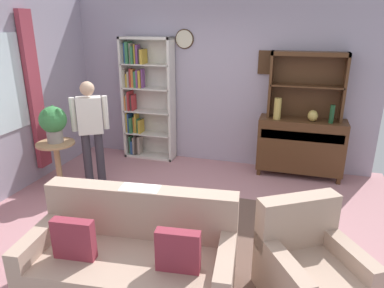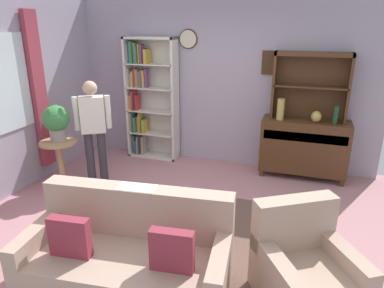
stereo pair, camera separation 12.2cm
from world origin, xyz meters
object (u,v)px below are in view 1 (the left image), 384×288
at_px(sideboard_hutch, 308,76).
at_px(person_reading, 91,127).
at_px(book_stack, 179,199).
at_px(plant_stand, 58,162).
at_px(vase_round, 313,116).
at_px(coffee_table, 174,209).
at_px(bottle_wine, 332,114).
at_px(couch_floral, 133,261).
at_px(bookshelf, 144,99).
at_px(vase_tall, 277,109).
at_px(sideboard, 300,145).
at_px(armchair_floral, 309,271).
at_px(potted_plant_large, 53,121).

distance_m(sideboard_hutch, person_reading, 3.28).
distance_m(sideboard_hutch, book_stack, 2.82).
distance_m(sideboard_hutch, plant_stand, 3.85).
height_order(vase_round, coffee_table, vase_round).
distance_m(bottle_wine, plant_stand, 4.01).
distance_m(person_reading, coffee_table, 1.93).
relative_size(person_reading, coffee_table, 1.95).
bearing_deg(couch_floral, vase_round, 63.34).
xyz_separation_m(bookshelf, bottle_wine, (3.06, -0.17, -0.00)).
distance_m(vase_tall, vase_round, 0.53).
bearing_deg(sideboard_hutch, couch_floral, -113.46).
distance_m(sideboard_hutch, couch_floral, 3.71).
relative_size(person_reading, book_stack, 7.97).
relative_size(sideboard, bottle_wine, 4.81).
bearing_deg(book_stack, armchair_floral, -23.67).
relative_size(sideboard, person_reading, 0.83).
bearing_deg(bottle_wine, couch_floral, -120.63).
xyz_separation_m(sideboard_hutch, bottle_wine, (0.39, -0.20, -0.50)).
height_order(sideboard_hutch, book_stack, sideboard_hutch).
bearing_deg(book_stack, potted_plant_large, 163.80).
distance_m(vase_tall, plant_stand, 3.32).
distance_m(couch_floral, armchair_floral, 1.54).
height_order(bookshelf, sideboard, bookshelf).
bearing_deg(vase_round, bottle_wine, -4.95).
relative_size(sideboard, couch_floral, 0.69).
bearing_deg(potted_plant_large, plant_stand, -78.24).
bearing_deg(potted_plant_large, armchair_floral, -19.37).
height_order(sideboard_hutch, potted_plant_large, sideboard_hutch).
relative_size(vase_round, bottle_wine, 0.63).
relative_size(vase_tall, coffee_table, 0.40).
relative_size(potted_plant_large, person_reading, 0.32).
bearing_deg(bottle_wine, person_reading, -160.63).
relative_size(armchair_floral, potted_plant_large, 2.09).
distance_m(potted_plant_large, book_stack, 2.16).
bearing_deg(book_stack, couch_floral, -96.46).
bearing_deg(couch_floral, sideboard_hutch, 66.54).
bearing_deg(sideboard, person_reading, -156.76).
distance_m(vase_tall, coffee_table, 2.43).
xyz_separation_m(plant_stand, book_stack, (1.99, -0.56, 0.01)).
height_order(vase_tall, bottle_wine, vase_tall).
bearing_deg(armchair_floral, couch_floral, -167.44).
height_order(bottle_wine, couch_floral, bottle_wine).
height_order(vase_tall, person_reading, person_reading).
bearing_deg(couch_floral, bottle_wine, 59.37).
xyz_separation_m(plant_stand, coffee_table, (1.95, -0.61, -0.10)).
height_order(sideboard, bottle_wine, bottle_wine).
bearing_deg(plant_stand, potted_plant_large, 101.76).
xyz_separation_m(bookshelf, armchair_floral, (2.78, -2.84, -0.77)).
height_order(armchair_floral, coffee_table, armchair_floral).
bearing_deg(potted_plant_large, sideboard, 25.55).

